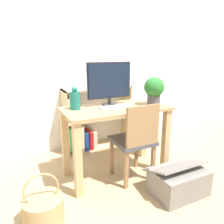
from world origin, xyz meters
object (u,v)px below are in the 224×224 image
(monitor, at_px, (109,82))
(potted_plant, at_px, (154,89))
(keyboard, at_px, (115,107))
(basket, at_px, (43,209))
(bookshelf, at_px, (86,126))
(vase, at_px, (75,100))
(chair, at_px, (135,139))
(storage_box, at_px, (178,181))

(monitor, bearing_deg, potted_plant, -27.06)
(keyboard, distance_m, basket, 1.14)
(monitor, height_order, bookshelf, monitor)
(vase, height_order, chair, vase)
(keyboard, xyz_separation_m, storage_box, (0.38, -0.59, -0.64))
(keyboard, xyz_separation_m, basket, (-0.85, -0.39, -0.66))
(keyboard, distance_m, potted_plant, 0.47)
(potted_plant, xyz_separation_m, chair, (-0.29, -0.12, -0.48))
(potted_plant, relative_size, bookshelf, 0.33)
(chair, bearing_deg, keyboard, 115.86)
(monitor, distance_m, storage_box, 1.21)
(vase, relative_size, storage_box, 0.45)
(potted_plant, bearing_deg, storage_box, -95.04)
(monitor, height_order, basket, monitor)
(monitor, xyz_separation_m, chair, (0.14, -0.34, -0.56))
(monitor, xyz_separation_m, keyboard, (0.00, -0.14, -0.25))
(keyboard, relative_size, storage_box, 0.67)
(chair, bearing_deg, bookshelf, 92.99)
(vase, relative_size, basket, 0.54)
(potted_plant, xyz_separation_m, basket, (-1.28, -0.32, -0.83))
(potted_plant, bearing_deg, vase, 166.13)
(storage_box, bearing_deg, basket, 171.15)
(keyboard, height_order, potted_plant, potted_plant)
(bookshelf, bearing_deg, monitor, -84.06)
(monitor, height_order, potted_plant, monitor)
(monitor, distance_m, potted_plant, 0.49)
(potted_plant, distance_m, chair, 0.57)
(storage_box, bearing_deg, monitor, 117.82)
(vase, distance_m, basket, 1.02)
(vase, relative_size, bookshelf, 0.24)
(basket, bearing_deg, storage_box, -8.85)
(keyboard, relative_size, bookshelf, 0.37)
(vase, xyz_separation_m, potted_plant, (0.82, -0.20, 0.07))
(bookshelf, bearing_deg, storage_box, -71.59)
(monitor, distance_m, vase, 0.42)
(keyboard, bearing_deg, storage_box, -56.79)
(monitor, relative_size, storage_box, 0.97)
(vase, distance_m, potted_plant, 0.85)
(vase, xyz_separation_m, storage_box, (0.78, -0.71, -0.73))
(potted_plant, height_order, storage_box, potted_plant)
(potted_plant, relative_size, chair, 0.36)
(chair, xyz_separation_m, storage_box, (0.25, -0.39, -0.33))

